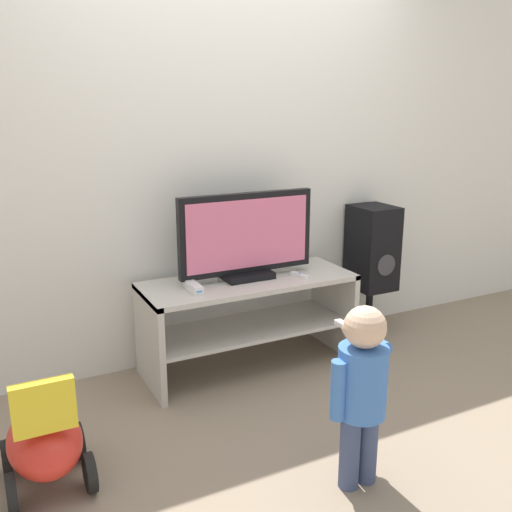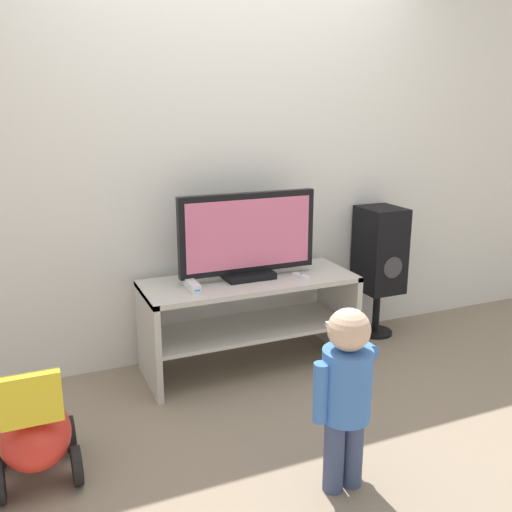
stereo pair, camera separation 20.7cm
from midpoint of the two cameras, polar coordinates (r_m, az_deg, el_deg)
The scene contains 9 objects.
ground_plane at distance 3.45m, azimuth 2.77°, elevation -12.58°, with size 16.00×16.00×0.00m, color gray.
wall_back at distance 3.59m, azimuth -1.07°, elevation 10.29°, with size 10.00×0.06×2.60m.
tv_stand at distance 3.50m, azimuth 1.05°, elevation -5.33°, with size 1.30×0.50×0.57m.
television at distance 3.39m, azimuth 0.93°, elevation 1.90°, with size 0.85×0.20×0.52m.
game_console at distance 3.25m, azimuth -4.61°, elevation -2.96°, with size 0.05×0.20×0.05m.
remote_primary at distance 3.47m, azimuth 6.23°, elevation -2.03°, with size 0.06×0.13×0.03m.
child at distance 2.45m, azimuth 11.41°, elevation -12.52°, with size 0.31×0.47×0.82m.
speaker_tower at distance 4.04m, azimuth 13.70°, elevation 0.33°, with size 0.27×0.32×0.91m.
ride_on_toy at distance 2.74m, azimuth -19.18°, elevation -16.48°, with size 0.35×0.48×0.55m.
Camera 2 is at (-1.26, -2.78, 1.61)m, focal length 40.00 mm.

